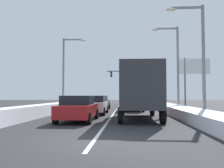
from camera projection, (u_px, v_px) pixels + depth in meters
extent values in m
plane|color=#28282B|center=(115.00, 112.00, 22.16)|extent=(120.00, 120.00, 0.00)
cube|color=silver|center=(116.00, 110.00, 25.70)|extent=(0.14, 39.09, 0.01)
cube|color=white|center=(167.00, 107.00, 25.39)|extent=(1.94, 39.09, 0.63)
cube|color=white|center=(68.00, 106.00, 26.04)|extent=(1.20, 39.09, 0.84)
cube|color=maroon|center=(137.00, 95.00, 18.03)|extent=(2.35, 2.20, 2.00)
cube|color=#333338|center=(140.00, 86.00, 14.46)|extent=(2.35, 5.00, 2.60)
cylinder|color=black|center=(122.00, 109.00, 18.34)|extent=(0.28, 0.92, 0.92)
cylinder|color=black|center=(152.00, 109.00, 18.20)|extent=(0.28, 0.92, 0.92)
cylinder|color=black|center=(121.00, 115.00, 12.96)|extent=(0.28, 0.92, 0.92)
cylinder|color=black|center=(163.00, 115.00, 12.82)|extent=(0.28, 0.92, 0.92)
cube|color=#1E5633|center=(132.00, 100.00, 24.07)|extent=(1.95, 4.90, 1.25)
cube|color=black|center=(133.00, 98.00, 21.68)|extent=(1.56, 0.06, 0.55)
cube|color=red|center=(124.00, 102.00, 21.72)|extent=(0.20, 0.08, 0.28)
cube|color=red|center=(142.00, 102.00, 21.63)|extent=(0.20, 0.08, 0.28)
cylinder|color=black|center=(123.00, 106.00, 25.79)|extent=(0.25, 0.74, 0.74)
cylinder|color=black|center=(141.00, 106.00, 25.67)|extent=(0.25, 0.74, 0.74)
cylinder|color=black|center=(123.00, 108.00, 22.40)|extent=(0.25, 0.74, 0.74)
cylinder|color=black|center=(143.00, 108.00, 22.29)|extent=(0.25, 0.74, 0.74)
cube|color=navy|center=(131.00, 99.00, 30.87)|extent=(1.95, 4.90, 1.25)
cube|color=black|center=(131.00, 97.00, 28.48)|extent=(1.56, 0.06, 0.55)
cube|color=red|center=(124.00, 100.00, 28.52)|extent=(0.20, 0.08, 0.28)
cube|color=red|center=(138.00, 100.00, 28.42)|extent=(0.20, 0.08, 0.28)
cylinder|color=black|center=(123.00, 104.00, 32.59)|extent=(0.25, 0.74, 0.74)
cylinder|color=black|center=(137.00, 104.00, 32.47)|extent=(0.25, 0.74, 0.74)
cylinder|color=black|center=(123.00, 105.00, 29.20)|extent=(0.25, 0.74, 0.74)
cylinder|color=black|center=(139.00, 105.00, 29.08)|extent=(0.25, 0.74, 0.74)
cube|color=maroon|center=(78.00, 111.00, 14.19)|extent=(1.82, 4.50, 0.70)
cube|color=black|center=(78.00, 100.00, 14.07)|extent=(1.64, 2.20, 0.55)
cube|color=red|center=(56.00, 111.00, 12.04)|extent=(0.24, 0.08, 0.14)
cube|color=red|center=(83.00, 111.00, 11.96)|extent=(0.24, 0.08, 0.14)
cylinder|color=black|center=(70.00, 114.00, 15.77)|extent=(0.22, 0.66, 0.66)
cylinder|color=black|center=(97.00, 114.00, 15.66)|extent=(0.22, 0.66, 0.66)
cylinder|color=black|center=(56.00, 118.00, 12.68)|extent=(0.22, 0.66, 0.66)
cylinder|color=black|center=(89.00, 118.00, 12.57)|extent=(0.22, 0.66, 0.66)
cube|color=silver|center=(95.00, 106.00, 19.69)|extent=(1.82, 4.50, 0.70)
cube|color=black|center=(94.00, 99.00, 19.57)|extent=(1.64, 2.20, 0.55)
cube|color=red|center=(81.00, 106.00, 17.54)|extent=(0.24, 0.08, 0.14)
cube|color=red|center=(100.00, 106.00, 17.46)|extent=(0.24, 0.08, 0.14)
cylinder|color=black|center=(87.00, 109.00, 21.27)|extent=(0.22, 0.66, 0.66)
cylinder|color=black|center=(107.00, 109.00, 21.16)|extent=(0.22, 0.66, 0.66)
cylinder|color=black|center=(80.00, 111.00, 18.18)|extent=(0.22, 0.66, 0.66)
cylinder|color=black|center=(104.00, 111.00, 18.07)|extent=(0.22, 0.66, 0.66)
cube|color=#38383D|center=(100.00, 104.00, 25.81)|extent=(1.82, 4.50, 0.70)
cube|color=black|center=(100.00, 98.00, 25.69)|extent=(1.64, 2.20, 0.55)
cube|color=red|center=(90.00, 103.00, 23.67)|extent=(0.24, 0.08, 0.14)
cube|color=red|center=(104.00, 103.00, 23.58)|extent=(0.24, 0.08, 0.14)
cylinder|color=black|center=(94.00, 106.00, 27.40)|extent=(0.22, 0.66, 0.66)
cylinder|color=black|center=(109.00, 106.00, 27.29)|extent=(0.22, 0.66, 0.66)
cylinder|color=black|center=(89.00, 107.00, 24.31)|extent=(0.22, 0.66, 0.66)
cylinder|color=black|center=(107.00, 107.00, 24.20)|extent=(0.22, 0.66, 0.66)
cylinder|color=slate|center=(148.00, 87.00, 43.27)|extent=(0.28, 0.28, 6.20)
cube|color=slate|center=(127.00, 71.00, 43.63)|extent=(7.40, 0.20, 0.20)
cube|color=black|center=(130.00, 74.00, 43.57)|extent=(0.34, 0.34, 0.95)
sphere|color=#4C0A0A|center=(130.00, 73.00, 43.40)|extent=(0.22, 0.22, 0.22)
sphere|color=#F2AD14|center=(130.00, 74.00, 43.38)|extent=(0.22, 0.22, 0.22)
sphere|color=#0C3819|center=(130.00, 76.00, 43.37)|extent=(0.22, 0.22, 0.22)
cube|color=black|center=(111.00, 74.00, 43.78)|extent=(0.34, 0.34, 0.95)
sphere|color=#4C0A0A|center=(111.00, 73.00, 43.61)|extent=(0.22, 0.22, 0.22)
sphere|color=#F2AD14|center=(111.00, 74.00, 43.59)|extent=(0.22, 0.22, 0.22)
sphere|color=#0C3819|center=(111.00, 76.00, 43.58)|extent=(0.22, 0.22, 0.22)
cylinder|color=gray|center=(204.00, 61.00, 16.64)|extent=(0.22, 0.22, 7.84)
cube|color=gray|center=(187.00, 8.00, 16.89)|extent=(2.20, 0.14, 0.14)
ellipsoid|color=#EAE5C6|center=(171.00, 9.00, 16.95)|extent=(0.70, 0.36, 0.24)
cylinder|color=gray|center=(178.00, 69.00, 23.75)|extent=(0.22, 0.22, 8.36)
cube|color=gray|center=(166.00, 29.00, 24.01)|extent=(2.20, 0.14, 0.14)
ellipsoid|color=#EAE5C6|center=(155.00, 30.00, 24.08)|extent=(0.70, 0.36, 0.24)
cylinder|color=gray|center=(63.00, 73.00, 27.40)|extent=(0.22, 0.22, 8.08)
cube|color=gray|center=(73.00, 40.00, 27.53)|extent=(2.20, 0.14, 0.14)
ellipsoid|color=#EAE5C6|center=(83.00, 40.00, 27.45)|extent=(0.70, 0.36, 0.24)
cylinder|color=#59595B|center=(185.00, 84.00, 25.29)|extent=(0.16, 0.16, 5.50)
cylinder|color=#59595B|center=(204.00, 84.00, 25.17)|extent=(0.16, 0.16, 5.50)
cube|color=white|center=(194.00, 66.00, 25.32)|extent=(3.20, 0.12, 1.60)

